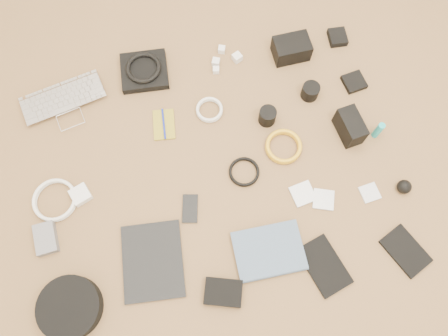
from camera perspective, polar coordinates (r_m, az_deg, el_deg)
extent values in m
cube|color=brown|center=(1.66, -0.55, -0.66)|extent=(4.00, 4.00, 0.04)
imported|color=#B8B8BC|center=(1.84, -19.84, 7.37)|extent=(0.36, 0.29, 0.03)
cube|color=black|center=(1.84, -10.36, 12.32)|extent=(0.20, 0.19, 0.03)
torus|color=black|center=(1.82, -10.50, 12.74)|extent=(0.17, 0.17, 0.02)
cube|color=silver|center=(1.83, -1.06, 13.66)|extent=(0.04, 0.04, 0.03)
cube|color=silver|center=(1.87, -0.30, 15.22)|extent=(0.04, 0.04, 0.03)
cube|color=silver|center=(1.84, 1.72, 14.22)|extent=(0.04, 0.04, 0.03)
cube|color=silver|center=(1.82, -1.05, 12.67)|extent=(0.03, 0.03, 0.02)
cube|color=black|center=(1.86, 8.79, 15.15)|extent=(0.15, 0.10, 0.08)
cube|color=black|center=(1.96, 14.60, 16.20)|extent=(0.08, 0.08, 0.03)
cube|color=olive|center=(1.73, -7.85, 5.64)|extent=(0.10, 0.14, 0.01)
cylinder|color=#1321A1|center=(1.72, -7.88, 5.74)|extent=(0.02, 0.13, 0.01)
torus|color=silver|center=(1.73, -1.91, 7.51)|extent=(0.14, 0.14, 0.01)
cylinder|color=black|center=(1.70, 5.69, 6.76)|extent=(0.07, 0.07, 0.07)
cylinder|color=black|center=(1.78, 11.20, 9.80)|extent=(0.07, 0.07, 0.06)
cube|color=black|center=(1.86, 16.62, 10.71)|extent=(0.09, 0.09, 0.02)
cube|color=silver|center=(1.69, -18.21, -3.34)|extent=(0.08, 0.08, 0.03)
torus|color=silver|center=(1.72, -21.14, -3.99)|extent=(0.19, 0.19, 0.01)
torus|color=black|center=(1.64, 2.64, -0.57)|extent=(0.13, 0.13, 0.01)
torus|color=gold|center=(1.68, 7.75, 2.70)|extent=(0.16, 0.16, 0.02)
cube|color=black|center=(1.72, 16.13, 5.21)|extent=(0.09, 0.14, 0.10)
cylinder|color=#1AA5AB|center=(1.76, 19.49, 4.67)|extent=(0.03, 0.03, 0.09)
cube|color=slate|center=(1.69, -22.24, -8.52)|extent=(0.08, 0.12, 0.03)
cube|color=black|center=(1.58, -9.29, -11.91)|extent=(0.23, 0.29, 0.01)
cube|color=black|center=(1.60, -4.45, -5.31)|extent=(0.08, 0.12, 0.01)
cube|color=silver|center=(1.64, 10.25, -3.34)|extent=(0.09, 0.09, 0.01)
cube|color=silver|center=(1.65, 12.86, -4.03)|extent=(0.10, 0.10, 0.01)
cube|color=silver|center=(1.70, 18.49, -3.10)|extent=(0.07, 0.07, 0.01)
sphere|color=black|center=(1.73, 22.47, -2.28)|extent=(0.07, 0.07, 0.05)
cylinder|color=black|center=(1.61, -19.48, -16.80)|extent=(0.22, 0.22, 0.06)
cube|color=black|center=(1.54, -0.10, -15.93)|extent=(0.15, 0.13, 0.03)
imported|color=#435772|center=(1.56, 6.67, -13.93)|extent=(0.24, 0.18, 0.02)
cube|color=black|center=(1.60, 12.95, -12.33)|extent=(0.17, 0.22, 0.01)
cube|color=black|center=(1.69, 22.62, -9.97)|extent=(0.16, 0.19, 0.01)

